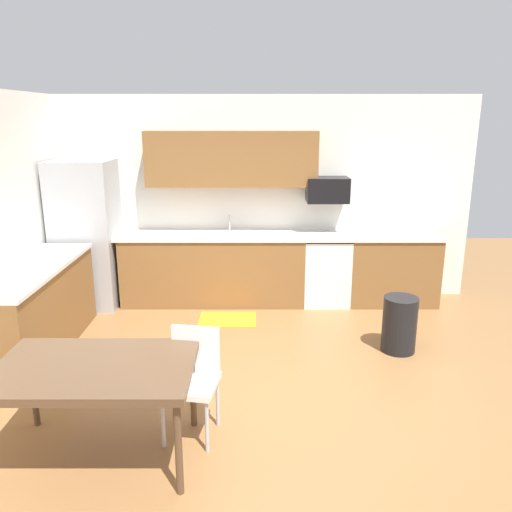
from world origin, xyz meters
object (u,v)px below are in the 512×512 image
Objects in this scene: dining_table at (96,373)px; trash_bin at (401,324)px; microwave at (329,190)px; chair_near_table at (194,374)px; oven_range at (327,269)px; refrigerator at (88,235)px.

dining_table is 3.21m from trash_bin.
microwave is 0.39× the size of dining_table.
microwave reaches higher than chair_near_table.
trash_bin is at bearing -68.24° from oven_range.
refrigerator is 3.18m from microwave.
microwave is at bearing 90.00° from oven_range.
oven_range is 1.07× the size of chair_near_table.
oven_range is at bearing 64.16° from chair_near_table.
oven_range is at bearing -90.00° from microwave.
refrigerator is 2.09× the size of oven_range.
chair_near_table reaches higher than trash_bin.
chair_near_table is at bearing -115.09° from microwave.
trash_bin is at bearing -20.75° from refrigerator.
oven_range is 0.65× the size of dining_table.
dining_table is at bearing -154.70° from chair_near_table.
refrigerator is 3.52× the size of microwave.
refrigerator is at bearing -176.70° from microwave.
refrigerator is 3.35m from chair_near_table.
dining_table is (1.05, -3.16, -0.27)m from refrigerator.
microwave is at bearing 64.91° from chair_near_table.
oven_range is at bearing 1.47° from refrigerator.
dining_table is 2.33× the size of trash_bin.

